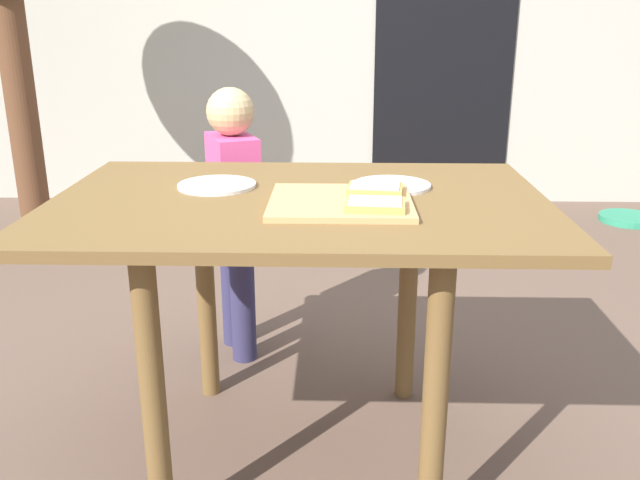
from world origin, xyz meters
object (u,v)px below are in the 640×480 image
object	(u,v)px
child_left	(234,207)
garden_hose_coil	(628,218)
cutting_board	(341,202)
plate_white_right	(392,185)
pizza_slice_near_right	(375,204)
dining_table	(300,238)
pizza_slice_far_right	(375,189)
plate_white_left	(217,185)

from	to	relation	value
child_left	garden_hose_coil	xyz separation A→B (m)	(2.18, 1.77, -0.55)
cutting_board	plate_white_right	xyz separation A→B (m)	(0.14, 0.19, -0.00)
plate_white_right	garden_hose_coil	world-z (taller)	plate_white_right
pizza_slice_near_right	plate_white_right	bearing A→B (deg)	77.74
dining_table	cutting_board	size ratio (longest dim) A/B	3.63
plate_white_right	garden_hose_coil	bearing A→B (deg)	54.01
pizza_slice_near_right	pizza_slice_far_right	bearing A→B (deg)	87.33
plate_white_right	child_left	xyz separation A→B (m)	(-0.52, 0.52, -0.21)
cutting_board	plate_white_left	xyz separation A→B (m)	(-0.34, 0.18, -0.00)
pizza_slice_far_right	garden_hose_coil	world-z (taller)	pizza_slice_far_right
child_left	dining_table	bearing A→B (deg)	-66.87
pizza_slice_far_right	garden_hose_coil	xyz separation A→B (m)	(1.72, 2.41, -0.78)
child_left	plate_white_right	bearing A→B (deg)	-45.10
cutting_board	plate_white_right	world-z (taller)	cutting_board
pizza_slice_near_right	child_left	bearing A→B (deg)	120.21
plate_white_right	plate_white_left	bearing A→B (deg)	-178.72
pizza_slice_near_right	garden_hose_coil	bearing A→B (deg)	56.07
dining_table	plate_white_right	distance (m)	0.30
plate_white_left	child_left	distance (m)	0.57
pizza_slice_near_right	plate_white_right	distance (m)	0.28
cutting_board	plate_white_right	bearing A→B (deg)	53.42
child_left	garden_hose_coil	bearing A→B (deg)	39.05
dining_table	cutting_board	xyz separation A→B (m)	(0.11, -0.07, 0.12)
dining_table	plate_white_left	bearing A→B (deg)	155.55
plate_white_left	garden_hose_coil	bearing A→B (deg)	47.03
dining_table	plate_white_right	bearing A→B (deg)	25.36
cutting_board	child_left	distance (m)	0.83
garden_hose_coil	pizza_slice_far_right	bearing A→B (deg)	-125.46
dining_table	pizza_slice_near_right	distance (m)	0.28
plate_white_left	plate_white_right	bearing A→B (deg)	1.28
plate_white_left	garden_hose_coil	size ratio (longest dim) A/B	0.62
pizza_slice_near_right	plate_white_right	size ratio (longest dim) A/B	0.69
pizza_slice_near_right	garden_hose_coil	size ratio (longest dim) A/B	0.42
pizza_slice_far_right	dining_table	bearing A→B (deg)	179.83
pizza_slice_far_right	plate_white_right	size ratio (longest dim) A/B	0.70
plate_white_left	garden_hose_coil	distance (m)	3.24
garden_hose_coil	pizza_slice_near_right	bearing A→B (deg)	-123.93
pizza_slice_far_right	child_left	xyz separation A→B (m)	(-0.47, 0.64, -0.23)
cutting_board	child_left	size ratio (longest dim) A/B	0.36
cutting_board	child_left	xyz separation A→B (m)	(-0.38, 0.71, -0.21)
cutting_board	child_left	world-z (taller)	child_left
dining_table	pizza_slice_far_right	bearing A→B (deg)	-0.17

